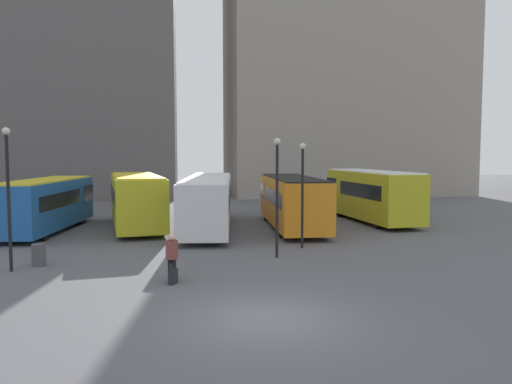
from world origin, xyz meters
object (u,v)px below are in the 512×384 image
at_px(bus_3, 292,200).
at_px(traveler, 172,252).
at_px(bus_1, 136,199).
at_px(bus_4, 371,194).
at_px(lamp_post_0, 8,187).
at_px(suitcase, 173,276).
at_px(bus_0, 46,203).
at_px(lamp_post_1, 302,185).
at_px(lamp_post_2, 277,187).
at_px(trash_bin, 39,255).
at_px(bus_2, 209,200).

distance_m(bus_3, traveler, 12.91).
xyz_separation_m(bus_1, bus_3, (8.89, -1.23, -0.06)).
height_order(bus_1, bus_4, bus_4).
relative_size(bus_1, lamp_post_0, 1.78).
bearing_deg(bus_3, suitcase, 152.81).
height_order(bus_0, bus_3, bus_3).
height_order(bus_1, lamp_post_1, lamp_post_1).
bearing_deg(bus_4, bus_3, 105.49).
height_order(bus_1, lamp_post_2, lamp_post_2).
xyz_separation_m(lamp_post_1, lamp_post_2, (-1.54, -1.93, 0.08)).
relative_size(lamp_post_1, trash_bin, 5.62).
bearing_deg(lamp_post_2, lamp_post_1, 51.47).
xyz_separation_m(traveler, lamp_post_1, (5.76, 5.04, 1.91)).
bearing_deg(lamp_post_2, bus_4, 51.51).
relative_size(bus_0, traveler, 5.97).
bearing_deg(suitcase, bus_0, 54.02).
xyz_separation_m(suitcase, lamp_post_0, (-5.91, 2.60, 2.87)).
bearing_deg(trash_bin, bus_3, 34.88).
relative_size(bus_2, bus_3, 1.23).
bearing_deg(bus_3, traveler, 151.50).
xyz_separation_m(bus_0, lamp_post_1, (12.91, -6.79, 1.30)).
bearing_deg(lamp_post_2, suitcase, -139.01).
bearing_deg(bus_1, suitcase, -178.85).
relative_size(bus_2, traveler, 7.73).
bearing_deg(lamp_post_0, bus_4, 31.46).
bearing_deg(lamp_post_1, bus_3, 82.08).
bearing_deg(bus_1, bus_2, -110.00).
height_order(bus_4, trash_bin, bus_4).
distance_m(traveler, suitcase, 0.87).
distance_m(bus_4, lamp_post_0, 21.20).
relative_size(bus_0, bus_3, 0.95).
distance_m(bus_1, bus_4, 14.49).
xyz_separation_m(bus_1, suitcase, (2.33, -12.81, -1.42)).
bearing_deg(traveler, bus_3, -7.00).
height_order(bus_3, lamp_post_0, lamp_post_0).
distance_m(bus_1, lamp_post_2, 11.33).
height_order(bus_3, bus_4, bus_4).
distance_m(traveler, lamp_post_2, 5.61).
bearing_deg(bus_0, traveler, -142.11).
bearing_deg(bus_4, lamp_post_1, 136.81).
xyz_separation_m(bus_1, bus_4, (14.47, 0.83, 0.07)).
xyz_separation_m(bus_3, lamp_post_0, (-12.46, -8.98, 1.51)).
bearing_deg(bus_1, trash_bin, 154.06).
height_order(bus_3, suitcase, bus_3).
relative_size(traveler, lamp_post_0, 0.31).
bearing_deg(traveler, bus_1, 34.34).
relative_size(bus_1, lamp_post_1, 1.96).
bearing_deg(traveler, bus_0, 54.93).
relative_size(bus_1, bus_4, 1.00).
bearing_deg(lamp_post_1, bus_0, 152.25).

